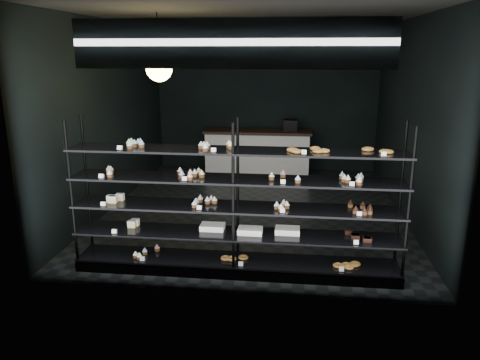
# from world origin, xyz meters

# --- Properties ---
(room) EXTENTS (5.01, 6.01, 3.20)m
(room) POSITION_xyz_m (0.00, 0.00, 1.60)
(room) COLOR black
(room) RESTS_ON ground
(display_shelf) EXTENTS (4.00, 0.50, 1.91)m
(display_shelf) POSITION_xyz_m (-0.04, -2.45, 0.63)
(display_shelf) COLOR black
(display_shelf) RESTS_ON room
(signage) EXTENTS (3.30, 0.05, 0.50)m
(signage) POSITION_xyz_m (0.00, -2.93, 2.75)
(signage) COLOR #0D0E44
(signage) RESTS_ON room
(pendant_lamp) EXTENTS (0.35, 0.35, 0.91)m
(pendant_lamp) POSITION_xyz_m (-1.19, -1.44, 2.45)
(pendant_lamp) COLOR black
(pendant_lamp) RESTS_ON room
(service_counter) EXTENTS (2.38, 0.65, 1.23)m
(service_counter) POSITION_xyz_m (-0.14, 2.50, 0.50)
(service_counter) COLOR silver
(service_counter) RESTS_ON room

